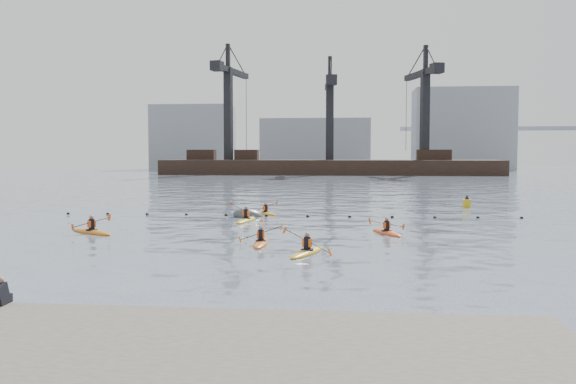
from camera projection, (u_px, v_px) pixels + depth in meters
The scene contains 13 objects.
ground at pixel (239, 282), 21.61m from camera, with size 400.00×400.00×0.00m, color #3D4A59.
quay at pixel (162, 373), 12.68m from camera, with size 18.00×7.12×1.77m.
float_line at pixel (287, 216), 44.04m from camera, with size 33.24×0.73×0.24m.
barge_pier at pixel (328, 166), 130.76m from camera, with size 72.00×19.30×29.50m.
skyline at pixel (342, 136), 170.06m from camera, with size 141.00×28.00×22.00m.
kayaker_0 at pixel (261, 242), 30.62m from camera, with size 2.26×3.31×1.20m.
kayaker_1 at pixel (307, 251), 27.70m from camera, with size 2.34×3.52×1.35m.
kayaker_2 at pixel (92, 231), 34.80m from camera, with size 3.42×2.73×1.18m.
kayaker_3 at pixel (246, 219), 40.98m from camera, with size 2.51×3.65×1.47m.
kayaker_4 at pixel (387, 232), 34.58m from camera, with size 2.12×3.33×1.08m.
kayaker_5 at pixel (266, 213), 45.76m from camera, with size 2.31×2.87×1.11m.
mooring_buoy at pixel (249, 217), 43.84m from camera, with size 2.35×1.39×1.17m, color #3F4244.
nav_buoy at pixel (467, 203), 51.22m from camera, with size 0.66×0.66×1.20m.
Camera 1 is at (3.81, -21.09, 4.58)m, focal length 38.00 mm.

